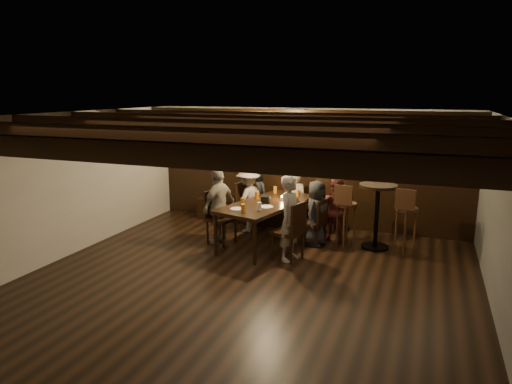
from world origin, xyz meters
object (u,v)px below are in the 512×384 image
at_px(chair_right_far, 289,242).
at_px(person_right_far, 291,218).
at_px(person_bench_centre, 296,201).
at_px(bar_stool_left, 345,225).
at_px(chair_left_far, 221,227).
at_px(high_top_table, 377,207).
at_px(chair_left_near, 249,216).
at_px(chair_right_near, 314,231).
at_px(person_bench_left, 255,195).
at_px(person_left_far, 219,206).
at_px(dining_table, 267,206).
at_px(person_bench_right, 335,209).
at_px(person_right_near, 316,213).
at_px(person_left_near, 248,199).
at_px(bar_stool_right, 405,230).

height_order(chair_right_far, person_right_far, person_right_far).
bearing_deg(person_bench_centre, bar_stool_left, 159.97).
relative_size(chair_left_far, high_top_table, 0.85).
bearing_deg(chair_left_near, high_top_table, 100.81).
xyz_separation_m(chair_right_near, person_bench_left, (-1.46, 0.82, 0.37)).
bearing_deg(chair_right_near, chair_right_far, -179.83).
xyz_separation_m(person_left_far, high_top_table, (2.70, 0.74, 0.06)).
distance_m(dining_table, person_bench_right, 1.28).
xyz_separation_m(chair_left_near, person_left_far, (-0.24, -0.87, 0.39)).
distance_m(chair_left_near, bar_stool_left, 1.99).
bearing_deg(person_left_far, person_right_near, 120.96).
distance_m(person_left_far, person_right_far, 1.50).
bearing_deg(person_right_near, chair_left_near, 90.00).
xyz_separation_m(chair_left_far, chair_right_near, (1.61, 0.53, -0.04)).
height_order(person_bench_right, person_right_far, person_right_far).
bearing_deg(high_top_table, person_bench_centre, 161.58).
relative_size(person_bench_left, person_left_near, 0.99).
xyz_separation_m(chair_left_far, person_bench_right, (1.89, 0.93, 0.30)).
height_order(person_bench_left, person_right_near, person_bench_left).
distance_m(person_bench_centre, person_left_near, 0.96).
xyz_separation_m(person_bench_left, bar_stool_right, (3.02, -0.76, -0.20)).
bearing_deg(bar_stool_right, person_right_near, -167.93).
xyz_separation_m(chair_left_far, bar_stool_left, (2.17, 0.54, 0.14)).
distance_m(chair_right_far, person_right_near, 0.95).
distance_m(chair_right_far, person_bench_centre, 1.69).
relative_size(chair_left_near, person_bench_left, 0.77).
xyz_separation_m(dining_table, person_bench_right, (1.09, 0.66, -0.12)).
distance_m(chair_right_far, person_bench_left, 2.14).
distance_m(person_bench_centre, bar_stool_right, 2.23).
bearing_deg(bar_stool_right, bar_stool_left, -167.58).
bearing_deg(chair_right_near, bar_stool_right, -74.07).
height_order(chair_right_far, person_bench_left, person_bench_left).
relative_size(chair_right_near, person_bench_centre, 0.71).
bearing_deg(person_bench_centre, person_bench_left, 9.46).
relative_size(chair_right_far, person_left_near, 0.76).
bearing_deg(chair_right_near, person_right_far, -177.96).
distance_m(chair_right_near, person_right_far, 1.01).
distance_m(chair_right_far, person_left_near, 1.76).
height_order(dining_table, person_right_near, person_right_near).
height_order(person_left_near, bar_stool_right, person_left_near).
bearing_deg(chair_right_near, bar_stool_left, -75.28).
distance_m(chair_left_near, person_bench_centre, 0.99).
height_order(person_bench_centre, bar_stool_right, person_bench_centre).
relative_size(chair_left_far, person_bench_left, 0.77).
distance_m(person_bench_right, bar_stool_left, 0.50).
height_order(chair_right_near, person_bench_centre, person_bench_centre).
bearing_deg(person_right_near, person_right_far, -180.00).
relative_size(person_left_near, high_top_table, 1.12).
height_order(chair_right_near, person_right_far, person_right_far).
relative_size(chair_left_far, person_left_near, 0.76).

